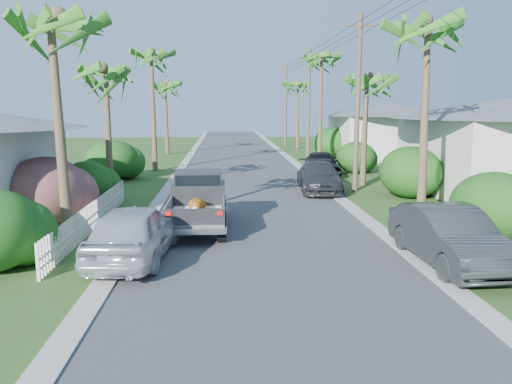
{
  "coord_description": "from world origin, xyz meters",
  "views": [
    {
      "loc": [
        -1.24,
        -12.49,
        4.41
      ],
      "look_at": [
        -0.13,
        4.92,
        1.4
      ],
      "focal_mm": 35.0,
      "sensor_mm": 36.0,
      "label": 1
    }
  ],
  "objects": [
    {
      "name": "shrub_l_c",
      "position": [
        -7.4,
        10.0,
        1.0
      ],
      "size": [
        2.4,
        2.64,
        2.0
      ],
      "primitive_type": "ellipsoid",
      "color": "#164413",
      "rests_on": "ground"
    },
    {
      "name": "parked_car_rm",
      "position": [
        3.73,
        13.09,
        0.75
      ],
      "size": [
        2.44,
        5.28,
        1.5
      ],
      "primitive_type": "imported",
      "rotation": [
        0.0,
        0.0,
        -0.07
      ],
      "color": "#2A2C2F",
      "rests_on": "ground"
    },
    {
      "name": "parked_car_rf",
      "position": [
        5.0,
        18.84,
        0.78
      ],
      "size": [
        2.0,
        4.66,
        1.57
      ],
      "primitive_type": "imported",
      "rotation": [
        0.0,
        0.0,
        -0.03
      ],
      "color": "black",
      "rests_on": "ground"
    },
    {
      "name": "shrub_r_c",
      "position": [
        7.5,
        20.0,
        1.05
      ],
      "size": [
        2.6,
        2.86,
        2.1
      ],
      "primitive_type": "ellipsoid",
      "color": "#164413",
      "rests_on": "ground"
    },
    {
      "name": "palm_l_b",
      "position": [
        -6.8,
        12.0,
        6.15
      ],
      "size": [
        4.4,
        4.4,
        7.4
      ],
      "color": "brown",
      "rests_on": "ground"
    },
    {
      "name": "road",
      "position": [
        0.0,
        25.0,
        0.01
      ],
      "size": [
        8.0,
        100.0,
        0.02
      ],
      "primitive_type": "cube",
      "color": "#38383A",
      "rests_on": "ground"
    },
    {
      "name": "shrub_l_b",
      "position": [
        -7.8,
        6.0,
        1.3
      ],
      "size": [
        3.0,
        3.3,
        2.6
      ],
      "primitive_type": "ellipsoid",
      "color": "#B5195E",
      "rests_on": "ground"
    },
    {
      "name": "ground",
      "position": [
        0.0,
        0.0,
        0.0
      ],
      "size": [
        120.0,
        120.0,
        0.0
      ],
      "primitive_type": "plane",
      "color": "#324F1D",
      "rests_on": "ground"
    },
    {
      "name": "picket_fence",
      "position": [
        -6.0,
        5.5,
        0.5
      ],
      "size": [
        0.1,
        11.0,
        1.0
      ],
      "primitive_type": "cube",
      "color": "white",
      "rests_on": "ground"
    },
    {
      "name": "palm_r_d",
      "position": [
        6.5,
        40.0,
        6.74
      ],
      "size": [
        4.4,
        4.4,
        8.0
      ],
      "color": "brown",
      "rests_on": "ground"
    },
    {
      "name": "palm_l_a",
      "position": [
        -6.2,
        3.0,
        6.93
      ],
      "size": [
        4.4,
        4.4,
        8.2
      ],
      "color": "brown",
      "rests_on": "ground"
    },
    {
      "name": "parked_car_rn",
      "position": [
        5.0,
        0.64,
        0.81
      ],
      "size": [
        1.88,
        5.0,
        1.63
      ],
      "primitive_type": "imported",
      "rotation": [
        0.0,
        0.0,
        0.03
      ],
      "color": "#2B2E2F",
      "rests_on": "ground"
    },
    {
      "name": "house_right_far",
      "position": [
        13.0,
        30.0,
        2.12
      ],
      "size": [
        9.0,
        8.0,
        4.6
      ],
      "color": "silver",
      "rests_on": "ground"
    },
    {
      "name": "palm_r_b",
      "position": [
        6.6,
        15.0,
        5.95
      ],
      "size": [
        4.4,
        4.4,
        7.2
      ],
      "color": "brown",
      "rests_on": "ground"
    },
    {
      "name": "house_right_near",
      "position": [
        13.0,
        12.0,
        2.22
      ],
      "size": [
        8.0,
        9.0,
        4.8
      ],
      "color": "silver",
      "rests_on": "ground"
    },
    {
      "name": "palm_r_a",
      "position": [
        6.3,
        6.0,
        7.42
      ],
      "size": [
        4.4,
        4.4,
        8.7
      ],
      "color": "brown",
      "rests_on": "ground"
    },
    {
      "name": "pickup_truck",
      "position": [
        -2.2,
        5.61,
        1.01
      ],
      "size": [
        1.98,
        5.12,
        2.06
      ],
      "color": "black",
      "rests_on": "ground"
    },
    {
      "name": "shrub_r_d",
      "position": [
        8.0,
        30.0,
        1.3
      ],
      "size": [
        3.2,
        3.52,
        2.6
      ],
      "primitive_type": "ellipsoid",
      "color": "#164413",
      "rests_on": "ground"
    },
    {
      "name": "palm_l_d",
      "position": [
        -6.5,
        34.0,
        6.44
      ],
      "size": [
        4.4,
        4.4,
        7.7
      ],
      "color": "brown",
      "rests_on": "ground"
    },
    {
      "name": "shrub_r_a",
      "position": [
        7.6,
        3.0,
        1.15
      ],
      "size": [
        2.8,
        3.08,
        2.3
      ],
      "primitive_type": "ellipsoid",
      "color": "#164413",
      "rests_on": "ground"
    },
    {
      "name": "parked_car_ln",
      "position": [
        -3.86,
        1.63,
        0.83
      ],
      "size": [
        2.36,
        5.01,
        1.66
      ],
      "primitive_type": "imported",
      "rotation": [
        0.0,
        0.0,
        3.06
      ],
      "color": "silver",
      "rests_on": "ground"
    },
    {
      "name": "palm_l_c",
      "position": [
        -6.0,
        22.0,
        7.91
      ],
      "size": [
        4.4,
        4.4,
        9.2
      ],
      "color": "brown",
      "rests_on": "ground"
    },
    {
      "name": "utility_pole_d",
      "position": [
        5.6,
        43.0,
        4.6
      ],
      "size": [
        1.6,
        0.26,
        9.0
      ],
      "color": "brown",
      "rests_on": "ground"
    },
    {
      "name": "shrub_l_d",
      "position": [
        -8.0,
        18.0,
        1.2
      ],
      "size": [
        3.2,
        3.52,
        2.4
      ],
      "primitive_type": "ellipsoid",
      "color": "#164413",
      "rests_on": "ground"
    },
    {
      "name": "shrub_r_b",
      "position": [
        7.8,
        11.0,
        1.25
      ],
      "size": [
        3.0,
        3.3,
        2.5
      ],
      "primitive_type": "ellipsoid",
      "color": "#164413",
      "rests_on": "ground"
    },
    {
      "name": "palm_r_c",
      "position": [
        6.2,
        26.0,
        8.11
      ],
      "size": [
        4.4,
        4.4,
        9.4
      ],
      "color": "brown",
      "rests_on": "ground"
    },
    {
      "name": "utility_pole_c",
      "position": [
        5.6,
        28.0,
        4.6
      ],
      "size": [
        1.6,
        0.26,
        9.0
      ],
      "color": "brown",
      "rests_on": "ground"
    },
    {
      "name": "curb_left",
      "position": [
        -4.3,
        25.0,
        0.03
      ],
      "size": [
        0.6,
        100.0,
        0.06
      ],
      "primitive_type": "cube",
      "color": "#A5A39E",
      "rests_on": "ground"
    },
    {
      "name": "curb_right",
      "position": [
        4.3,
        25.0,
        0.03
      ],
      "size": [
        0.6,
        100.0,
        0.06
      ],
      "primitive_type": "cube",
      "color": "#A5A39E",
      "rests_on": "ground"
    },
    {
      "name": "utility_pole_b",
      "position": [
        5.6,
        13.0,
        4.6
      ],
      "size": [
        1.6,
        0.26,
        9.0
      ],
      "color": "brown",
      "rests_on": "ground"
    }
  ]
}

